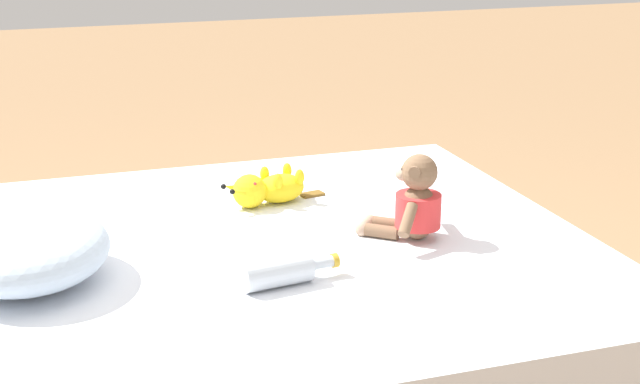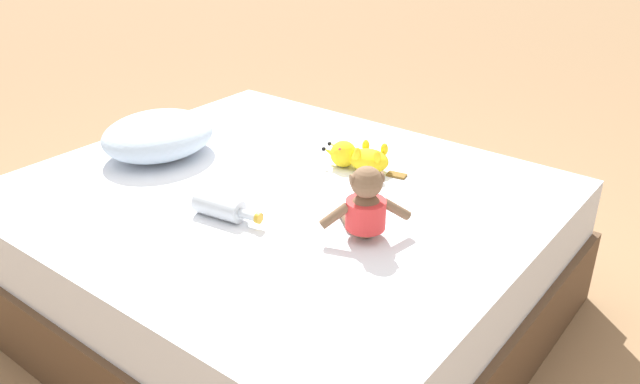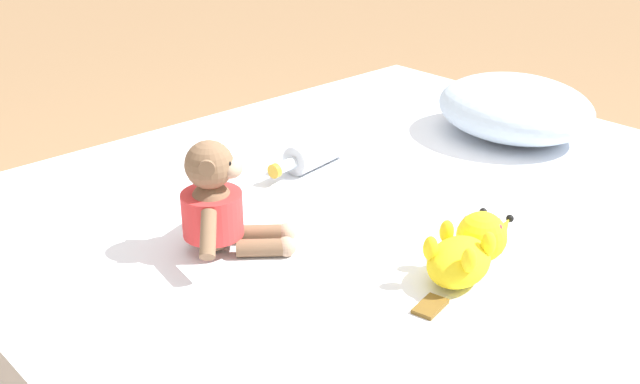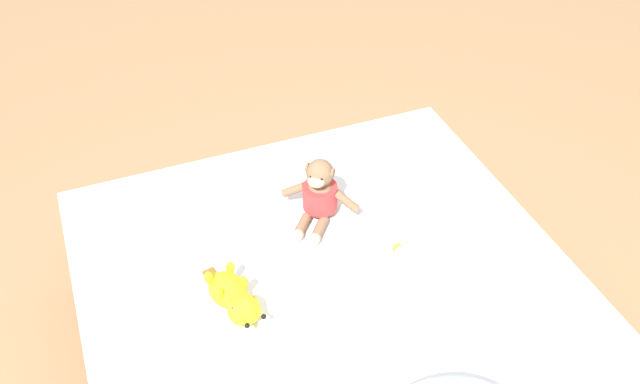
% 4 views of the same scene
% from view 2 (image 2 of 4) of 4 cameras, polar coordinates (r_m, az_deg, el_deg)
% --- Properties ---
extents(ground_plane, '(16.00, 16.00, 0.00)m').
position_cam_2_polar(ground_plane, '(2.53, -3.34, -10.27)').
color(ground_plane, '#93704C').
extents(bed, '(1.59, 1.81, 0.51)m').
position_cam_2_polar(bed, '(2.39, -3.50, -5.39)').
color(bed, brown).
rests_on(bed, ground_plane).
extents(pillow, '(0.46, 0.41, 0.17)m').
position_cam_2_polar(pillow, '(2.58, -14.15, 4.89)').
color(pillow, silver).
rests_on(pillow, bed).
extents(plush_monkey, '(0.26, 0.25, 0.24)m').
position_cam_2_polar(plush_monkey, '(1.93, 3.99, -1.38)').
color(plush_monkey, brown).
rests_on(plush_monkey, bed).
extents(plush_yellow_creature, '(0.15, 0.33, 0.10)m').
position_cam_2_polar(plush_yellow_creature, '(2.40, 3.39, 3.11)').
color(plush_yellow_creature, yellow).
rests_on(plush_yellow_creature, bed).
extents(glass_bottle, '(0.10, 0.25, 0.07)m').
position_cam_2_polar(glass_bottle, '(2.08, -8.75, -1.35)').
color(glass_bottle, silver).
rests_on(glass_bottle, bed).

